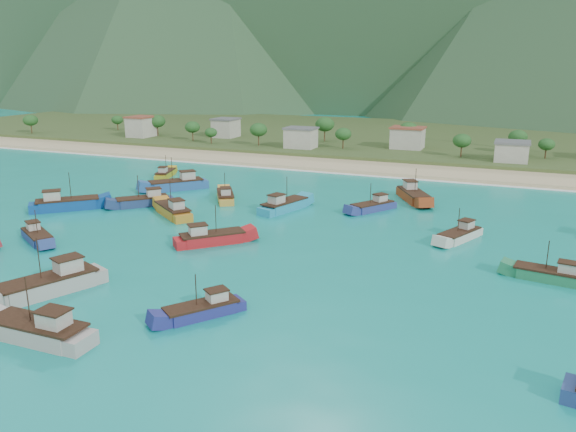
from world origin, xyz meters
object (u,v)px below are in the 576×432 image
at_px(boat_6, 284,206).
at_px(boat_14, 211,239).
at_px(boat_4, 203,311).
at_px(boat_7, 51,285).
at_px(boat_11, 166,174).
at_px(boat_19, 39,332).
at_px(boat_1, 413,196).
at_px(boat_9, 373,207).
at_px(boat_10, 144,202).
at_px(boat_2, 177,185).
at_px(boat_18, 66,205).
at_px(boat_0, 460,236).
at_px(boat_29, 551,276).
at_px(boat_21, 173,211).
at_px(boat_27, 225,197).
at_px(boat_26, 37,237).

relative_size(boat_6, boat_14, 1.19).
distance_m(boat_4, boat_7, 19.69).
relative_size(boat_11, boat_19, 0.83).
distance_m(boat_14, boat_19, 32.56).
relative_size(boat_1, boat_9, 1.25).
bearing_deg(boat_10, boat_1, -108.34).
height_order(boat_2, boat_18, boat_2).
xyz_separation_m(boat_0, boat_11, (-69.51, 23.95, -0.02)).
bearing_deg(boat_6, boat_9, 39.57).
relative_size(boat_10, boat_18, 0.86).
distance_m(boat_14, boat_29, 46.24).
relative_size(boat_6, boat_11, 1.21).
relative_size(boat_1, boat_11, 1.25).
bearing_deg(boat_21, boat_0, -47.31).
relative_size(boat_4, boat_11, 0.92).
xyz_separation_m(boat_9, boat_14, (-17.34, -28.36, 0.12)).
bearing_deg(boat_9, boat_0, 175.75).
distance_m(boat_7, boat_29, 60.22).
bearing_deg(boat_1, boat_11, -29.69).
relative_size(boat_10, boat_19, 0.85).
bearing_deg(boat_18, boat_9, 68.46).
bearing_deg(boat_1, boat_27, -6.10).
bearing_deg(boat_2, boat_9, -139.37).
bearing_deg(boat_27, boat_26, -144.02).
xyz_separation_m(boat_0, boat_19, (-34.09, -48.84, 0.24)).
height_order(boat_2, boat_21, boat_2).
xyz_separation_m(boat_10, boat_19, (23.15, -47.83, 0.09)).
height_order(boat_6, boat_10, boat_6).
relative_size(boat_9, boat_18, 0.83).
distance_m(boat_21, boat_26, 22.85).
bearing_deg(boat_19, boat_27, 10.47).
height_order(boat_6, boat_29, boat_6).
xyz_separation_m(boat_4, boat_26, (-36.61, 12.92, 0.02)).
distance_m(boat_0, boat_18, 69.13).
distance_m(boat_11, boat_26, 50.24).
xyz_separation_m(boat_1, boat_10, (-46.02, -23.67, -0.11)).
distance_m(boat_0, boat_2, 60.77).
xyz_separation_m(boat_6, boat_11, (-38.01, 18.15, -0.21)).
xyz_separation_m(boat_26, boat_27, (13.68, 33.87, 0.08)).
distance_m(boat_1, boat_4, 61.72).
xyz_separation_m(boat_21, boat_26, (-10.79, -20.14, -0.22)).
distance_m(boat_9, boat_26, 56.35).
xyz_separation_m(boat_9, boat_10, (-40.71, -13.08, 0.13)).
xyz_separation_m(boat_14, boat_21, (-14.18, 11.28, 0.05)).
bearing_deg(boat_21, boat_18, 137.22).
distance_m(boat_27, boat_29, 61.43).
relative_size(boat_10, boat_11, 1.03).
bearing_deg(boat_26, boat_21, -177.78).
bearing_deg(boat_7, boat_11, -44.15).
distance_m(boat_4, boat_10, 50.98).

